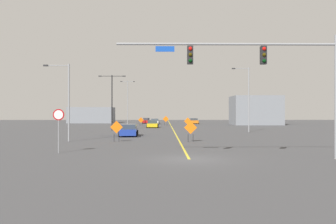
{
  "coord_description": "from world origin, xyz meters",
  "views": [
    {
      "loc": [
        -1.48,
        -20.23,
        2.73
      ],
      "look_at": [
        -1.0,
        20.0,
        2.78
      ],
      "focal_mm": 37.28,
      "sensor_mm": 36.0,
      "label": 1
    }
  ],
  "objects_px": {
    "construction_sign_left_shoulder": "(117,128)",
    "car_orange_mid": "(193,121)",
    "traffic_signal_assembly": "(264,66)",
    "construction_sign_right_shoulder": "(141,121)",
    "street_lamp_mid_right": "(248,96)",
    "street_lamp_far_right": "(128,99)",
    "street_lamp_far_left": "(67,98)",
    "car_red_distant": "(147,121)",
    "construction_sign_right_lane": "(191,129)",
    "street_lamp_near_right": "(112,98)",
    "construction_sign_median_near": "(166,119)",
    "car_yellow_passing": "(153,124)",
    "construction_sign_left_lane": "(188,122)",
    "car_blue_approaching": "(129,130)",
    "stop_sign": "(59,122)",
    "car_white_far": "(155,122)"
  },
  "relations": [
    {
      "from": "stop_sign",
      "to": "construction_sign_right_shoulder",
      "type": "bearing_deg",
      "value": 86.87
    },
    {
      "from": "street_lamp_far_left",
      "to": "street_lamp_far_right",
      "type": "xyz_separation_m",
      "value": [
        1.09,
        44.95,
        1.53
      ]
    },
    {
      "from": "street_lamp_mid_right",
      "to": "construction_sign_right_lane",
      "type": "height_order",
      "value": "street_lamp_mid_right"
    },
    {
      "from": "construction_sign_right_lane",
      "to": "car_red_distant",
      "type": "height_order",
      "value": "construction_sign_right_lane"
    },
    {
      "from": "traffic_signal_assembly",
      "to": "street_lamp_far_right",
      "type": "height_order",
      "value": "street_lamp_far_right"
    },
    {
      "from": "stop_sign",
      "to": "construction_sign_right_lane",
      "type": "relative_size",
      "value": 1.54
    },
    {
      "from": "street_lamp_mid_right",
      "to": "street_lamp_far_right",
      "type": "relative_size",
      "value": 0.91
    },
    {
      "from": "street_lamp_far_right",
      "to": "car_red_distant",
      "type": "height_order",
      "value": "street_lamp_far_right"
    },
    {
      "from": "construction_sign_left_shoulder",
      "to": "construction_sign_right_lane",
      "type": "bearing_deg",
      "value": -2.15
    },
    {
      "from": "traffic_signal_assembly",
      "to": "construction_sign_left_lane",
      "type": "bearing_deg",
      "value": 92.75
    },
    {
      "from": "street_lamp_mid_right",
      "to": "construction_sign_median_near",
      "type": "distance_m",
      "value": 27.21
    },
    {
      "from": "street_lamp_mid_right",
      "to": "car_blue_approaching",
      "type": "xyz_separation_m",
      "value": [
        -15.67,
        -7.62,
        -4.31
      ]
    },
    {
      "from": "street_lamp_mid_right",
      "to": "car_red_distant",
      "type": "relative_size",
      "value": 2.14
    },
    {
      "from": "construction_sign_left_shoulder",
      "to": "traffic_signal_assembly",
      "type": "bearing_deg",
      "value": -50.29
    },
    {
      "from": "construction_sign_left_shoulder",
      "to": "car_orange_mid",
      "type": "bearing_deg",
      "value": 77.34
    },
    {
      "from": "stop_sign",
      "to": "street_lamp_near_right",
      "type": "distance_m",
      "value": 29.84
    },
    {
      "from": "street_lamp_far_right",
      "to": "car_red_distant",
      "type": "distance_m",
      "value": 10.97
    },
    {
      "from": "construction_sign_median_near",
      "to": "car_orange_mid",
      "type": "bearing_deg",
      "value": 59.68
    },
    {
      "from": "construction_sign_left_shoulder",
      "to": "construction_sign_median_near",
      "type": "distance_m",
      "value": 40.34
    },
    {
      "from": "car_red_distant",
      "to": "car_white_far",
      "type": "height_order",
      "value": "car_red_distant"
    },
    {
      "from": "street_lamp_near_right",
      "to": "street_lamp_far_left",
      "type": "bearing_deg",
      "value": -93.66
    },
    {
      "from": "car_yellow_passing",
      "to": "street_lamp_near_right",
      "type": "bearing_deg",
      "value": -120.86
    },
    {
      "from": "street_lamp_near_right",
      "to": "construction_sign_right_lane",
      "type": "distance_m",
      "value": 23.59
    },
    {
      "from": "construction_sign_left_shoulder",
      "to": "car_red_distant",
      "type": "distance_m",
      "value": 54.36
    },
    {
      "from": "construction_sign_left_shoulder",
      "to": "car_orange_mid",
      "type": "height_order",
      "value": "construction_sign_left_shoulder"
    },
    {
      "from": "construction_sign_left_lane",
      "to": "car_orange_mid",
      "type": "xyz_separation_m",
      "value": [
        3.17,
        25.95,
        -0.53
      ]
    },
    {
      "from": "traffic_signal_assembly",
      "to": "construction_sign_right_shoulder",
      "type": "distance_m",
      "value": 50.52
    },
    {
      "from": "street_lamp_far_left",
      "to": "construction_sign_left_shoulder",
      "type": "height_order",
      "value": "street_lamp_far_left"
    },
    {
      "from": "street_lamp_near_right",
      "to": "construction_sign_median_near",
      "type": "bearing_deg",
      "value": 66.87
    },
    {
      "from": "car_red_distant",
      "to": "car_white_far",
      "type": "relative_size",
      "value": 1.08
    },
    {
      "from": "construction_sign_left_shoulder",
      "to": "street_lamp_mid_right",
      "type": "bearing_deg",
      "value": 44.09
    },
    {
      "from": "construction_sign_right_lane",
      "to": "car_yellow_passing",
      "type": "height_order",
      "value": "construction_sign_right_lane"
    },
    {
      "from": "stop_sign",
      "to": "construction_sign_right_lane",
      "type": "distance_m",
      "value": 13.05
    },
    {
      "from": "street_lamp_mid_right",
      "to": "construction_sign_right_lane",
      "type": "bearing_deg",
      "value": -120.01
    },
    {
      "from": "construction_sign_left_shoulder",
      "to": "car_blue_approaching",
      "type": "bearing_deg",
      "value": 87.46
    },
    {
      "from": "construction_sign_left_shoulder",
      "to": "construction_sign_right_lane",
      "type": "xyz_separation_m",
      "value": [
        6.91,
        -0.26,
        -0.03
      ]
    },
    {
      "from": "stop_sign",
      "to": "street_lamp_mid_right",
      "type": "relative_size",
      "value": 0.33
    },
    {
      "from": "construction_sign_right_shoulder",
      "to": "construction_sign_right_lane",
      "type": "height_order",
      "value": "construction_sign_right_lane"
    },
    {
      "from": "street_lamp_far_left",
      "to": "construction_sign_median_near",
      "type": "bearing_deg",
      "value": 76.37
    },
    {
      "from": "car_orange_mid",
      "to": "construction_sign_right_shoulder",
      "type": "bearing_deg",
      "value": -128.58
    },
    {
      "from": "construction_sign_right_shoulder",
      "to": "construction_sign_right_lane",
      "type": "xyz_separation_m",
      "value": [
        7.04,
        -37.17,
        0.1
      ]
    },
    {
      "from": "street_lamp_far_left",
      "to": "construction_sign_right_shoulder",
      "type": "distance_m",
      "value": 36.91
    },
    {
      "from": "construction_sign_median_near",
      "to": "car_orange_mid",
      "type": "xyz_separation_m",
      "value": [
        6.76,
        11.56,
        -0.63
      ]
    },
    {
      "from": "construction_sign_right_lane",
      "to": "car_yellow_passing",
      "type": "xyz_separation_m",
      "value": [
        -4.52,
        30.66,
        -0.6
      ]
    },
    {
      "from": "car_orange_mid",
      "to": "traffic_signal_assembly",
      "type": "bearing_deg",
      "value": -91.2
    },
    {
      "from": "construction_sign_right_shoulder",
      "to": "car_blue_approaching",
      "type": "relative_size",
      "value": 0.38
    },
    {
      "from": "traffic_signal_assembly",
      "to": "construction_sign_right_shoulder",
      "type": "bearing_deg",
      "value": 101.9
    },
    {
      "from": "construction_sign_right_shoulder",
      "to": "car_blue_approaching",
      "type": "bearing_deg",
      "value": -89.05
    },
    {
      "from": "traffic_signal_assembly",
      "to": "car_orange_mid",
      "type": "xyz_separation_m",
      "value": [
        1.34,
        63.95,
        -4.79
      ]
    },
    {
      "from": "construction_sign_left_lane",
      "to": "car_yellow_passing",
      "type": "height_order",
      "value": "construction_sign_left_lane"
    }
  ]
}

